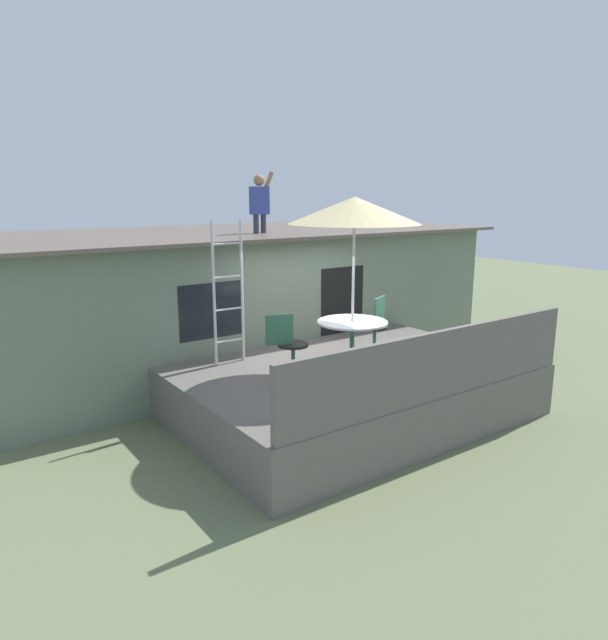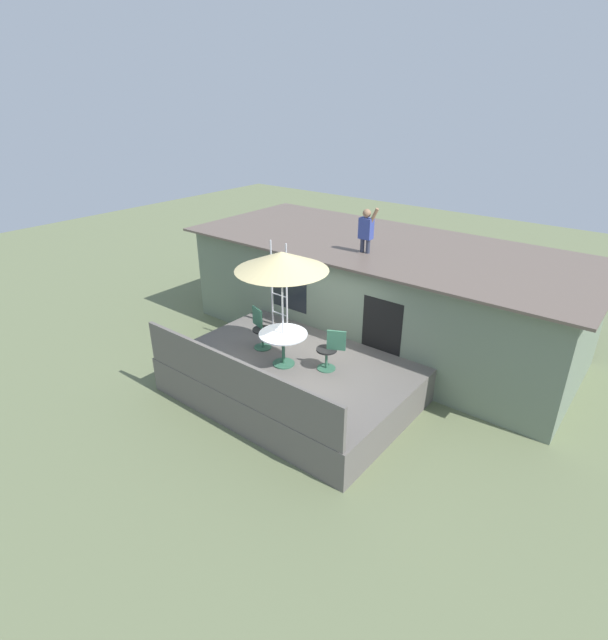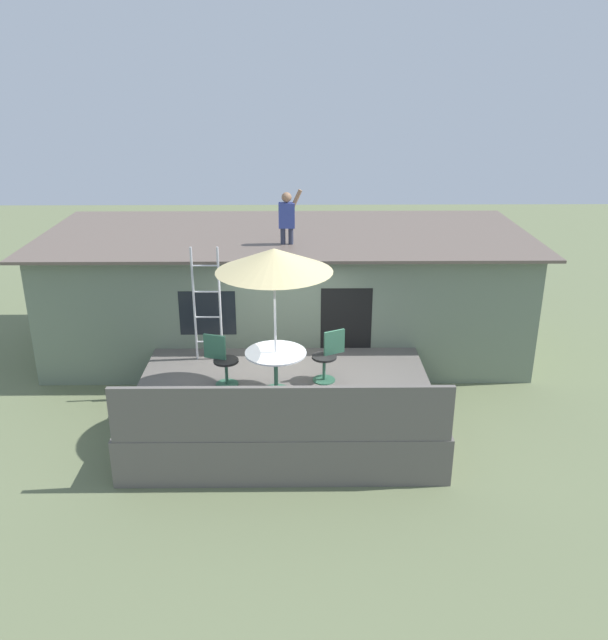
# 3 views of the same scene
# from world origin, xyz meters

# --- Properties ---
(ground_plane) EXTENTS (40.00, 40.00, 0.00)m
(ground_plane) POSITION_xyz_m (0.00, 0.00, 0.00)
(ground_plane) COLOR #66704C
(house) EXTENTS (10.50, 4.50, 2.66)m
(house) POSITION_xyz_m (0.00, 3.60, 1.34)
(house) COLOR slate
(house) RESTS_ON ground
(deck) EXTENTS (5.17, 3.79, 0.80)m
(deck) POSITION_xyz_m (0.00, 0.00, 0.40)
(deck) COLOR #605B56
(deck) RESTS_ON ground
(deck_railing) EXTENTS (5.07, 0.08, 0.90)m
(deck_railing) POSITION_xyz_m (0.00, -1.84, 1.25)
(deck_railing) COLOR #605B56
(deck_railing) RESTS_ON deck
(patio_table) EXTENTS (1.04, 1.04, 0.74)m
(patio_table) POSITION_xyz_m (-0.13, -0.26, 1.39)
(patio_table) COLOR #33664C
(patio_table) RESTS_ON deck
(patio_umbrella) EXTENTS (1.90, 1.90, 2.54)m
(patio_umbrella) POSITION_xyz_m (-0.13, -0.26, 3.15)
(patio_umbrella) COLOR silver
(patio_umbrella) RESTS_ON deck
(step_ladder) EXTENTS (0.52, 0.04, 2.20)m
(step_ladder) POSITION_xyz_m (-1.44, 1.13, 1.90)
(step_ladder) COLOR silver
(step_ladder) RESTS_ON deck
(person_figure) EXTENTS (0.47, 0.20, 1.11)m
(person_figure) POSITION_xyz_m (0.04, 2.61, 3.27)
(person_figure) COLOR #33384C
(person_figure) RESTS_ON house
(patio_chair_left) EXTENTS (0.61, 0.44, 0.92)m
(patio_chair_left) POSITION_xyz_m (-1.07, 0.04, 1.26)
(patio_chair_left) COLOR #33664C
(patio_chair_left) RESTS_ON deck
(patio_chair_right) EXTENTS (0.59, 0.44, 0.92)m
(patio_chair_right) POSITION_xyz_m (0.77, 0.20, 1.26)
(patio_chair_right) COLOR #33664C
(patio_chair_right) RESTS_ON deck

